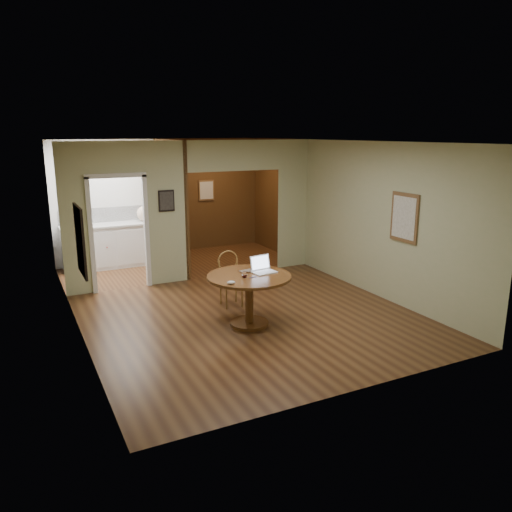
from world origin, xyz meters
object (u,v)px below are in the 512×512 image
dining_table (249,288)px  open_laptop (262,268)px  chair (230,275)px  closed_laptop (250,271)px

dining_table → open_laptop: (0.27, 0.09, 0.27)m
open_laptop → chair: bearing=92.4°
open_laptop → closed_laptop: (-0.17, 0.06, -0.05)m
chair → open_laptop: (0.15, -0.89, 0.34)m
chair → open_laptop: size_ratio=2.49×
chair → closed_laptop: bearing=-88.6°
dining_table → chair: 0.99m
closed_laptop → open_laptop: bearing=-27.3°
open_laptop → dining_table: bearing=-169.2°
dining_table → closed_laptop: size_ratio=4.24×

